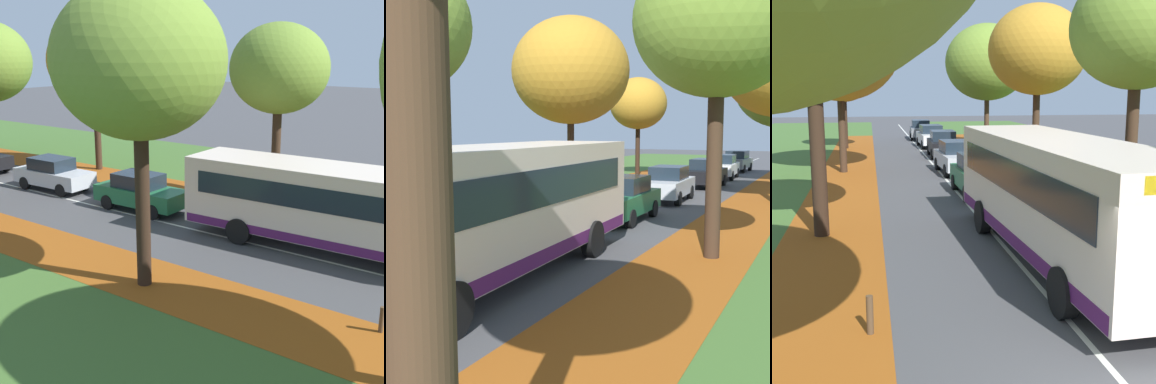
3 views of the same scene
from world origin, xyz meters
The scene contains 16 objects.
leaf_litter_left centered at (-4.60, 14.00, 0.01)m, with size 2.80×60.00×0.00m, color #8C4714.
grass_verge_right centered at (9.20, 20.00, 0.00)m, with size 12.00×90.00×0.01m, color #3D6028.
leaf_litter_right centered at (4.60, 14.00, 0.01)m, with size 2.80×60.00×0.00m, color #8C4714.
road_centre_line centered at (0.00, 20.00, 0.00)m, with size 0.12×80.00×0.01m, color silver.
tree_left_mid centered at (-4.82, 21.88, 6.31)m, with size 6.10×6.10×9.07m.
tree_left_far centered at (-5.15, 33.40, 5.12)m, with size 4.10×4.10×6.99m.
tree_right_near centered at (4.94, 10.52, 6.01)m, with size 4.28×4.28×7.97m.
tree_right_mid centered at (5.42, 22.25, 6.19)m, with size 5.25×5.25×8.58m.
tree_right_far centered at (4.74, 31.57, 6.00)m, with size 5.84×5.84×8.64m.
bollard_third centered at (-3.56, 3.01, 0.35)m, with size 0.12×0.12×0.70m, color #4C3823.
bus centered at (1.01, 6.36, 1.70)m, with size 2.93×10.49×2.98m.
car_green_lead centered at (0.79, 14.88, 0.81)m, with size 1.83×4.23×1.62m.
car_silver_following centered at (0.82, 20.71, 0.81)m, with size 1.92×4.27×1.62m.
car_black_third_in_line centered at (1.05, 27.49, 0.81)m, with size 1.86×4.24×1.62m.
car_white_fourth_in_line centered at (0.95, 33.22, 0.81)m, with size 1.90×4.26×1.62m.
car_grey_trailing centered at (0.82, 39.84, 0.81)m, with size 1.92×4.27×1.62m.
Camera 3 is at (-3.46, -5.70, 4.13)m, focal length 50.00 mm.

